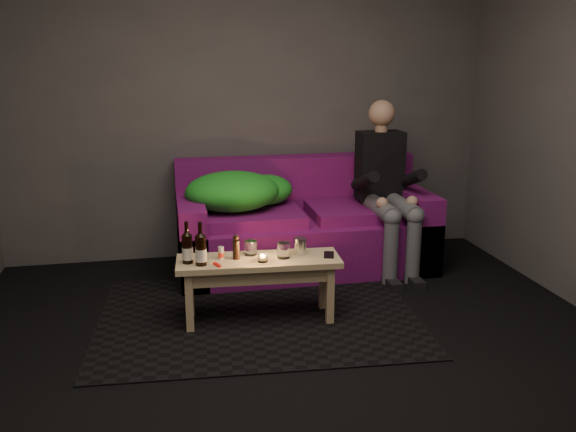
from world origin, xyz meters
name	(u,v)px	position (x,y,z in m)	size (l,w,h in m)	color
floor	(313,386)	(0.00, 0.00, 0.00)	(4.50, 4.50, 0.00)	black
room	(294,58)	(0.00, 0.47, 1.64)	(4.50, 4.50, 4.50)	silver
rug	(258,316)	(-0.15, 0.90, 0.00)	(2.05, 1.49, 0.01)	black
sofa	(303,229)	(0.36, 1.82, 0.31)	(1.97, 0.89, 0.85)	#650D51
green_blanket	(238,192)	(-0.16, 1.81, 0.64)	(0.87, 0.59, 0.30)	#208D19
person	(386,184)	(0.99, 1.66, 0.68)	(0.35, 0.82, 1.32)	black
coffee_table	(259,270)	(-0.15, 0.85, 0.34)	(1.04, 0.39, 0.42)	tan
beer_bottle_a	(187,248)	(-0.58, 0.85, 0.52)	(0.07, 0.07, 0.26)	black
beer_bottle_b	(201,249)	(-0.51, 0.80, 0.52)	(0.07, 0.07, 0.27)	black
salt_shaker	(221,253)	(-0.38, 0.89, 0.46)	(0.04, 0.04, 0.08)	silver
pepper_mill	(236,250)	(-0.28, 0.87, 0.48)	(0.04, 0.04, 0.12)	black
tumbler_back	(251,248)	(-0.18, 0.93, 0.47)	(0.08, 0.08, 0.09)	white
tealight	(263,258)	(-0.13, 0.78, 0.44)	(0.06, 0.06, 0.05)	white
tumbler_front	(284,250)	(0.01, 0.83, 0.47)	(0.08, 0.08, 0.10)	white
steel_cup	(300,246)	(0.13, 0.88, 0.47)	(0.08, 0.08, 0.11)	silver
smartphone	(329,255)	(0.30, 0.82, 0.42)	(0.06, 0.13, 0.01)	black
red_lighter	(217,265)	(-0.41, 0.76, 0.43)	(0.02, 0.07, 0.01)	red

